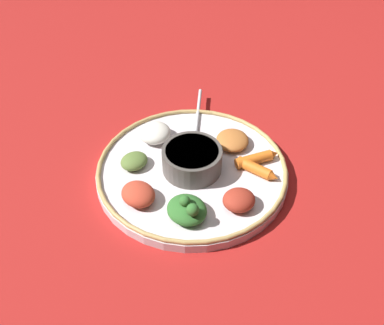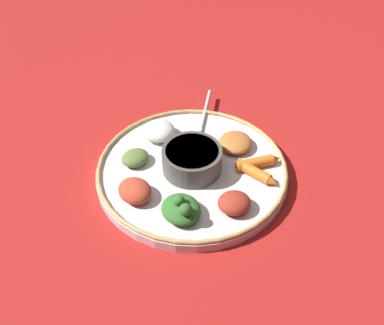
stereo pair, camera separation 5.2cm
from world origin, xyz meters
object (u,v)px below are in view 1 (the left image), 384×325
Objects in this scene: greens_pile at (187,209)px; center_bowl at (192,159)px; spoon at (197,124)px; carrot_near_spoon at (257,169)px; carrot_outer at (257,159)px.

center_bowl is at bearing -169.16° from greens_pile.
greens_pile is (0.23, 0.04, 0.01)m from spoon.
center_bowl is 0.61× the size of spoon.
carrot_near_spoon is (-0.02, 0.11, -0.01)m from center_bowl.
spoon is at bearing -120.34° from carrot_outer.
greens_pile is at bearing 10.69° from spoon.
carrot_near_spoon is 0.03m from carrot_outer.
center_bowl reaches higher than carrot_near_spoon.
greens_pile reaches higher than spoon.
carrot_outer is at bearing 59.66° from spoon.
greens_pile is 0.18m from carrot_outer.
greens_pile is 1.17× the size of carrot_outer.
greens_pile is (0.11, 0.02, -0.01)m from center_bowl.
spoon is 1.91× the size of greens_pile.
spoon is 0.15m from carrot_outer.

